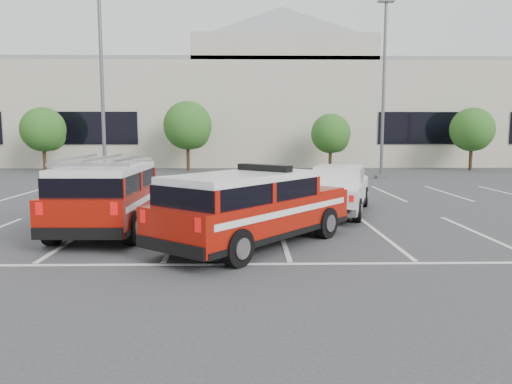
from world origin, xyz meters
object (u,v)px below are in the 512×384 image
(fire_chief_suv, at_px, (253,213))
(ladder_suv, at_px, (110,202))
(tree_mid_left, at_px, (189,127))
(light_pole_mid, at_px, (384,89))
(tree_left, at_px, (45,131))
(light_pole_left, at_px, (102,82))
(white_pickup, at_px, (337,194))
(tree_mid_right, at_px, (332,135))
(convention_building, at_px, (259,109))
(tree_right, at_px, (473,131))

(fire_chief_suv, xyz_separation_m, ladder_suv, (-3.91, 1.78, 0.04))
(tree_mid_left, distance_m, ladder_suv, 21.53)
(light_pole_mid, relative_size, fire_chief_suv, 1.83)
(light_pole_mid, relative_size, ladder_suv, 1.89)
(fire_chief_suv, relative_size, ladder_suv, 1.03)
(tree_mid_left, relative_size, light_pole_mid, 0.47)
(tree_left, relative_size, light_pole_left, 0.43)
(tree_left, height_order, white_pickup, tree_left)
(tree_mid_right, bearing_deg, tree_mid_left, 180.00)
(convention_building, relative_size, light_pole_mid, 5.86)
(tree_left, xyz_separation_m, light_pole_left, (6.91, -10.05, 2.41))
(white_pickup, xyz_separation_m, ladder_suv, (-6.87, -3.19, 0.22))
(tree_left, distance_m, light_pole_left, 12.43)
(tree_left, bearing_deg, white_pickup, -46.83)
(tree_mid_right, relative_size, light_pole_left, 0.39)
(light_pole_mid, distance_m, white_pickup, 13.87)
(fire_chief_suv, height_order, white_pickup, fire_chief_suv)
(convention_building, xyz_separation_m, fire_chief_suv, (-0.96, -33.02, -3.92))
(tree_left, relative_size, light_pole_mid, 0.43)
(white_pickup, bearing_deg, fire_chief_suv, -103.89)
(convention_building, xyz_separation_m, tree_mid_left, (-5.09, -9.82, -1.68))
(tree_mid_left, bearing_deg, ladder_suv, -89.40)
(tree_right, xyz_separation_m, ladder_suv, (-19.78, -21.42, -1.93))
(convention_building, bearing_deg, light_pole_mid, -66.74)
(tree_mid_right, relative_size, ladder_suv, 0.74)
(light_pole_mid, bearing_deg, tree_right, 36.77)
(convention_building, relative_size, fire_chief_suv, 10.73)
(tree_mid_right, relative_size, tree_right, 0.90)
(fire_chief_suv, bearing_deg, tree_left, 160.67)
(tree_left, xyz_separation_m, tree_mid_right, (20.00, -0.00, -0.27))
(tree_mid_left, xyz_separation_m, white_pickup, (7.10, -18.23, -2.41))
(tree_mid_left, relative_size, tree_mid_right, 1.21)
(light_pole_left, height_order, fire_chief_suv, light_pole_left)
(tree_mid_right, height_order, ladder_suv, tree_mid_right)
(convention_building, height_order, light_pole_mid, convention_building)
(tree_left, height_order, tree_mid_left, tree_mid_left)
(tree_right, relative_size, white_pickup, 0.82)
(light_pole_left, bearing_deg, light_pole_mid, 14.93)
(white_pickup, bearing_deg, tree_mid_right, 97.85)
(ladder_suv, bearing_deg, convention_building, 82.40)
(tree_mid_right, bearing_deg, fire_chief_suv, -104.20)
(tree_right, xyz_separation_m, white_pickup, (-12.90, -18.23, -2.14))
(fire_chief_suv, bearing_deg, white_pickup, 98.52)
(tree_left, xyz_separation_m, white_pickup, (17.10, -18.23, -2.14))
(tree_mid_left, bearing_deg, tree_mid_right, -0.00)
(tree_mid_left, xyz_separation_m, light_pole_left, (-3.09, -10.05, 2.14))
(white_pickup, relative_size, ladder_suv, 1.00)
(light_pole_mid, height_order, white_pickup, light_pole_mid)
(light_pole_mid, bearing_deg, white_pickup, -111.56)
(tree_right, bearing_deg, ladder_suv, -132.72)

